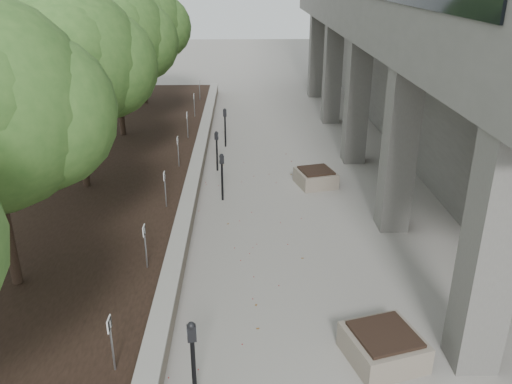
{
  "coord_description": "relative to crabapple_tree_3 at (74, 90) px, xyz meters",
  "views": [
    {
      "loc": [
        -0.35,
        -5.88,
        6.06
      ],
      "look_at": [
        -0.05,
        5.78,
        1.09
      ],
      "focal_mm": 36.75,
      "sensor_mm": 36.0,
      "label": 1
    }
  ],
  "objects": [
    {
      "name": "parking_sign_3",
      "position": [
        2.45,
        -4.5,
        -2.24
      ],
      "size": [
        0.04,
        0.22,
        0.96
      ],
      "primitive_type": null,
      "color": "black",
      "rests_on": "planting_bed"
    },
    {
      "name": "parking_meter_4",
      "position": [
        3.61,
        2.16,
        -2.45
      ],
      "size": [
        0.15,
        0.12,
        1.33
      ],
      "primitive_type": null,
      "rotation": [
        0.0,
        0.0,
        -0.25
      ],
      "color": "black",
      "rests_on": "ground"
    },
    {
      "name": "parking_sign_2",
      "position": [
        2.45,
        -7.5,
        -2.24
      ],
      "size": [
        0.04,
        0.22,
        0.96
      ],
      "primitive_type": null,
      "color": "black",
      "rests_on": "planting_bed"
    },
    {
      "name": "parking_sign_8",
      "position": [
        2.45,
        10.5,
        -2.24
      ],
      "size": [
        0.04,
        0.22,
        0.96
      ],
      "primitive_type": null,
      "color": "black",
      "rests_on": "planting_bed"
    },
    {
      "name": "planter_back",
      "position": [
        6.65,
        0.84,
        -2.87
      ],
      "size": [
        1.31,
        1.31,
        0.5
      ],
      "primitive_type": null,
      "rotation": [
        0.0,
        0.0,
        0.26
      ],
      "color": "gray",
      "rests_on": "ground"
    },
    {
      "name": "parking_meter_5",
      "position": [
        3.8,
        4.67,
        -2.4
      ],
      "size": [
        0.15,
        0.11,
        1.45
      ],
      "primitive_type": null,
      "rotation": [
        0.0,
        0.0,
        -0.06
      ],
      "color": "black",
      "rests_on": "ground"
    },
    {
      "name": "retaining_wall",
      "position": [
        2.97,
        1.0,
        -2.87
      ],
      "size": [
        0.39,
        26.0,
        0.5
      ],
      "primitive_type": null,
      "color": "gray",
      "rests_on": "ground"
    },
    {
      "name": "crabapple_tree_5",
      "position": [
        0.0,
        10.0,
        0.0
      ],
      "size": [
        4.6,
        4.0,
        5.44
      ],
      "primitive_type": null,
      "color": "#356125",
      "rests_on": "planting_bed"
    },
    {
      "name": "parking_meter_2",
      "position": [
        3.7,
        -7.85,
        -2.36
      ],
      "size": [
        0.17,
        0.13,
        1.52
      ],
      "primitive_type": null,
      "rotation": [
        0.0,
        0.0,
        0.17
      ],
      "color": "black",
      "rests_on": "ground"
    },
    {
      "name": "parking_sign_7",
      "position": [
        2.45,
        7.5,
        -2.24
      ],
      "size": [
        0.04,
        0.22,
        0.96
      ],
      "primitive_type": null,
      "color": "black",
      "rests_on": "planting_bed"
    },
    {
      "name": "parking_sign_6",
      "position": [
        2.45,
        4.5,
        -2.24
      ],
      "size": [
        0.04,
        0.22,
        0.96
      ],
      "primitive_type": null,
      "color": "black",
      "rests_on": "planting_bed"
    },
    {
      "name": "crabapple_tree_3",
      "position": [
        0.0,
        0.0,
        0.0
      ],
      "size": [
        4.6,
        4.0,
        5.44
      ],
      "primitive_type": null,
      "color": "#356125",
      "rests_on": "planting_bed"
    },
    {
      "name": "planting_bed",
      "position": [
        -0.7,
        1.0,
        -2.92
      ],
      "size": [
        7.0,
        26.0,
        0.4
      ],
      "primitive_type": "cube",
      "color": "black",
      "rests_on": "ground"
    },
    {
      "name": "crabapple_tree_4",
      "position": [
        0.0,
        5.0,
        0.0
      ],
      "size": [
        4.6,
        4.0,
        5.44
      ],
      "primitive_type": null,
      "color": "#356125",
      "rests_on": "planting_bed"
    },
    {
      "name": "parking_meter_3",
      "position": [
        3.86,
        -0.22,
        -2.42
      ],
      "size": [
        0.16,
        0.14,
        1.39
      ],
      "primitive_type": null,
      "rotation": [
        0.0,
        0.0,
        0.31
      ],
      "color": "black",
      "rests_on": "ground"
    },
    {
      "name": "parking_sign_4",
      "position": [
        2.45,
        -1.5,
        -2.24
      ],
      "size": [
        0.04,
        0.22,
        0.96
      ],
      "primitive_type": null,
      "color": "black",
      "rests_on": "planting_bed"
    },
    {
      "name": "berry_scatter",
      "position": [
        4.7,
        -3.0,
        -3.11
      ],
      "size": [
        3.3,
        14.1,
        0.02
      ],
      "primitive_type": null,
      "color": "maroon",
      "rests_on": "ground"
    },
    {
      "name": "parking_sign_5",
      "position": [
        2.45,
        1.5,
        -2.24
      ],
      "size": [
        0.04,
        0.22,
        0.96
      ],
      "primitive_type": null,
      "color": "black",
      "rests_on": "planting_bed"
    },
    {
      "name": "planter_front",
      "position": [
        6.76,
        -6.91,
        -2.85
      ],
      "size": [
        1.43,
        1.43,
        0.54
      ],
      "primitive_type": null,
      "rotation": [
        0.0,
        0.0,
        0.28
      ],
      "color": "gray",
      "rests_on": "ground"
    }
  ]
}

